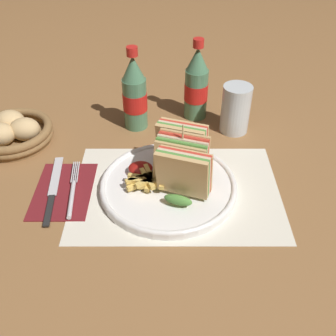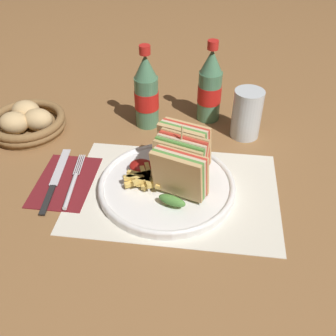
{
  "view_description": "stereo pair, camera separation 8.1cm",
  "coord_description": "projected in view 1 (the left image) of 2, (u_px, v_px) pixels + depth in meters",
  "views": [
    {
      "loc": [
        0.02,
        -0.59,
        0.55
      ],
      "look_at": [
        0.03,
        0.04,
        0.04
      ],
      "focal_mm": 42.0,
      "sensor_mm": 36.0,
      "label": 1
    },
    {
      "loc": [
        0.1,
        -0.59,
        0.55
      ],
      "look_at": [
        0.03,
        0.04,
        0.04
      ],
      "focal_mm": 42.0,
      "sensor_mm": 36.0,
      "label": 2
    }
  ],
  "objects": [
    {
      "name": "coke_bottle_near",
      "position": [
        134.0,
        94.0,
        0.95
      ],
      "size": [
        0.06,
        0.06,
        0.21
      ],
      "color": "#4C7F5B",
      "rests_on": "ground_plane"
    },
    {
      "name": "ketchup_blob",
      "position": [
        140.0,
        168.0,
        0.82
      ],
      "size": [
        0.05,
        0.04,
        0.02
      ],
      "color": "maroon",
      "rests_on": "plate_main"
    },
    {
      "name": "club_sandwich",
      "position": [
        182.0,
        160.0,
        0.78
      ],
      "size": [
        0.12,
        0.19,
        0.14
      ],
      "color": "tan",
      "rests_on": "plate_main"
    },
    {
      "name": "fries_pile",
      "position": [
        148.0,
        179.0,
        0.79
      ],
      "size": [
        0.08,
        0.08,
        0.02
      ],
      "color": "#E0B756",
      "rests_on": "plate_main"
    },
    {
      "name": "plate_main",
      "position": [
        168.0,
        185.0,
        0.81
      ],
      "size": [
        0.28,
        0.28,
        0.02
      ],
      "color": "white",
      "rests_on": "ground_plane"
    },
    {
      "name": "glass_near",
      "position": [
        235.0,
        109.0,
        0.95
      ],
      "size": [
        0.07,
        0.07,
        0.12
      ],
      "color": "silver",
      "rests_on": "ground_plane"
    },
    {
      "name": "placemat",
      "position": [
        176.0,
        191.0,
        0.81
      ],
      "size": [
        0.42,
        0.29,
        0.0
      ],
      "color": "silver",
      "rests_on": "ground_plane"
    },
    {
      "name": "ground_plane",
      "position": [
        156.0,
        194.0,
        0.8
      ],
      "size": [
        4.0,
        4.0,
        0.0
      ],
      "primitive_type": "plane",
      "color": "olive"
    },
    {
      "name": "bread_basket",
      "position": [
        12.0,
        132.0,
        0.93
      ],
      "size": [
        0.19,
        0.19,
        0.07
      ],
      "color": "olive",
      "rests_on": "ground_plane"
    },
    {
      "name": "fork",
      "position": [
        72.0,
        193.0,
        0.79
      ],
      "size": [
        0.03,
        0.17,
        0.01
      ],
      "rotation": [
        0.0,
        0.0,
        0.1
      ],
      "color": "silver",
      "rests_on": "napkin"
    },
    {
      "name": "coke_bottle_far",
      "position": [
        196.0,
        85.0,
        0.99
      ],
      "size": [
        0.06,
        0.06,
        0.21
      ],
      "color": "#4C7F5B",
      "rests_on": "ground_plane"
    },
    {
      "name": "napkin",
      "position": [
        63.0,
        190.0,
        0.81
      ],
      "size": [
        0.12,
        0.18,
        0.0
      ],
      "color": "maroon",
      "rests_on": "ground_plane"
    },
    {
      "name": "knife",
      "position": [
        53.0,
        190.0,
        0.81
      ],
      "size": [
        0.03,
        0.21,
        0.0
      ],
      "rotation": [
        0.0,
        0.0,
        0.1
      ],
      "color": "black",
      "rests_on": "napkin"
    }
  ]
}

